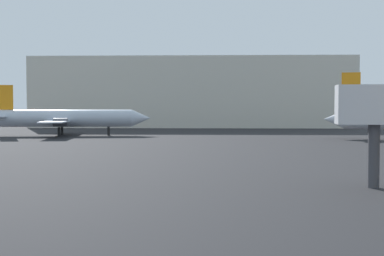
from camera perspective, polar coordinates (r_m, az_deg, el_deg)
name	(u,v)px	position (r m, az deg, el deg)	size (l,w,h in m)	color
airplane_far_left	(66,118)	(90.01, -13.29, 1.01)	(27.40, 19.33, 8.27)	#B2BCCC
terminal_building	(193,93)	(124.86, 0.07, 3.76)	(71.39, 19.81, 15.63)	beige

